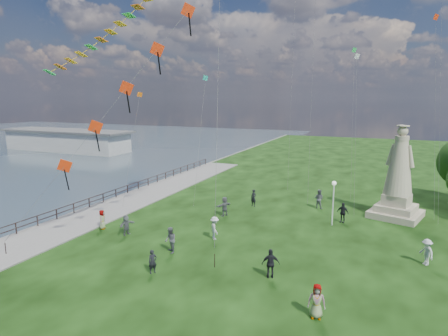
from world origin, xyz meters
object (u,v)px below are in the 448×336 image
at_px(person_2, 215,228).
at_px(statue, 398,183).
at_px(person_3, 271,263).
at_px(person_6, 254,198).
at_px(person_1, 170,240).
at_px(person_9, 343,213).
at_px(person_7, 319,199).
at_px(pier_pavilion, 67,140).
at_px(person_0, 153,262).
at_px(lamppost, 334,194).
at_px(person_8, 426,252).
at_px(person_11, 225,206).
at_px(person_4, 317,301).
at_px(person_10, 102,219).
at_px(person_5, 126,225).

bearing_deg(person_2, statue, -88.20).
relative_size(person_3, person_6, 1.07).
distance_m(person_1, person_3, 7.51).
bearing_deg(person_3, person_9, -125.28).
height_order(person_2, person_7, person_7).
bearing_deg(person_6, person_9, 7.20).
xyz_separation_m(pier_pavilion, person_6, (50.34, -25.02, -0.98)).
bearing_deg(person_0, lamppost, 2.42).
bearing_deg(person_6, person_8, -11.83).
bearing_deg(person_11, person_7, 153.55).
distance_m(person_2, person_4, 11.68).
bearing_deg(person_9, person_7, 143.80).
height_order(person_0, person_10, person_10).
bearing_deg(person_9, person_3, -85.94).
height_order(statue, person_1, statue).
distance_m(person_10, person_11, 10.70).
height_order(person_3, person_10, person_3).
distance_m(pier_pavilion, person_5, 56.92).
relative_size(lamppost, person_11, 2.15).
height_order(lamppost, person_0, lamppost).
distance_m(statue, person_8, 10.46).
distance_m(lamppost, person_3, 11.59).
relative_size(pier_pavilion, statue, 3.60).
bearing_deg(person_3, person_6, -89.50).
distance_m(person_6, person_11, 4.20).
bearing_deg(lamppost, person_9, 56.83).
distance_m(lamppost, person_1, 14.30).
relative_size(person_2, person_7, 0.93).
bearing_deg(person_2, person_5, 65.81).
distance_m(person_4, person_10, 19.38).
height_order(person_1, person_8, person_1).
relative_size(person_8, person_10, 1.08).
height_order(person_5, person_6, person_6).
bearing_deg(person_9, pier_pavilion, 172.79).
relative_size(person_5, person_8, 0.93).
distance_m(person_1, person_10, 7.99).
bearing_deg(statue, person_10, -133.58).
bearing_deg(person_9, lamppost, -106.13).
height_order(statue, person_6, statue).
bearing_deg(statue, person_8, -64.70).
distance_m(person_4, person_7, 19.21).
distance_m(person_4, person_11, 16.83).
distance_m(person_3, person_7, 15.84).
bearing_deg(person_5, person_11, -24.11).
bearing_deg(person_2, person_10, 59.60).
height_order(person_0, person_9, person_9).
relative_size(person_0, person_6, 0.87).
bearing_deg(person_4, statue, 66.61).
xyz_separation_m(statue, person_4, (-3.88, -18.94, -2.27)).
height_order(person_1, person_11, person_1).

